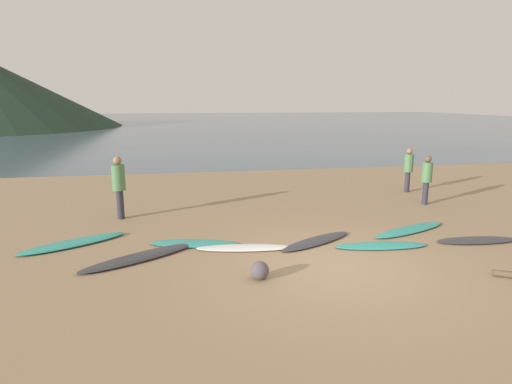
# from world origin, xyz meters

# --- Properties ---
(ground_plane) EXTENTS (120.00, 120.00, 0.20)m
(ground_plane) POSITION_xyz_m (0.00, 10.00, -0.10)
(ground_plane) COLOR #997C5B
(ground_plane) RESTS_ON ground
(ocean_water) EXTENTS (140.00, 100.00, 0.01)m
(ocean_water) POSITION_xyz_m (0.00, 62.24, 0.00)
(ocean_water) COLOR #475B6B
(ocean_water) RESTS_ON ground
(surfboard_0) EXTENTS (2.40, 1.75, 0.09)m
(surfboard_0) POSITION_xyz_m (-5.53, 2.39, 0.05)
(surfboard_0) COLOR teal
(surfboard_0) RESTS_ON ground
(surfboard_1) EXTENTS (2.54, 1.84, 0.09)m
(surfboard_1) POSITION_xyz_m (-3.94, 1.18, 0.04)
(surfboard_1) COLOR #333338
(surfboard_1) RESTS_ON ground
(surfboard_2) EXTENTS (2.15, 1.03, 0.07)m
(surfboard_2) POSITION_xyz_m (-2.77, 1.89, 0.04)
(surfboard_2) COLOR teal
(surfboard_2) RESTS_ON ground
(surfboard_3) EXTENTS (2.23, 0.78, 0.07)m
(surfboard_3) POSITION_xyz_m (-1.66, 1.37, 0.04)
(surfboard_3) COLOR white
(surfboard_3) RESTS_ON ground
(surfboard_4) EXTENTS (2.17, 1.51, 0.08)m
(surfboard_4) POSITION_xyz_m (0.09, 1.52, 0.04)
(surfboard_4) COLOR #333338
(surfboard_4) RESTS_ON ground
(surfboard_5) EXTENTS (2.19, 0.75, 0.07)m
(surfboard_5) POSITION_xyz_m (1.45, 0.95, 0.03)
(surfboard_5) COLOR teal
(surfboard_5) RESTS_ON ground
(surfboard_6) EXTENTS (2.51, 1.42, 0.08)m
(surfboard_6) POSITION_xyz_m (2.75, 1.95, 0.04)
(surfboard_6) COLOR teal
(surfboard_6) RESTS_ON ground
(surfboard_7) EXTENTS (2.03, 0.68, 0.07)m
(surfboard_7) POSITION_xyz_m (3.88, 0.88, 0.04)
(surfboard_7) COLOR #333338
(surfboard_7) RESTS_ON ground
(person_0) EXTENTS (0.32, 0.32, 1.58)m
(person_0) POSITION_xyz_m (4.75, 4.52, 0.93)
(person_0) COLOR #2D2D38
(person_0) RESTS_ON ground
(person_1) EXTENTS (0.36, 0.36, 1.78)m
(person_1) POSITION_xyz_m (-4.72, 4.54, 1.05)
(person_1) COLOR #2D2D38
(person_1) RESTS_ON ground
(person_2) EXTENTS (0.33, 0.33, 1.61)m
(person_2) POSITION_xyz_m (5.19, 6.39, 0.95)
(person_2) COLOR #2D2D38
(person_2) RESTS_ON ground
(beach_rock_near) EXTENTS (0.35, 0.35, 0.35)m
(beach_rock_near) POSITION_xyz_m (-1.63, -0.30, 0.17)
(beach_rock_near) COLOR #514C51
(beach_rock_near) RESTS_ON ground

